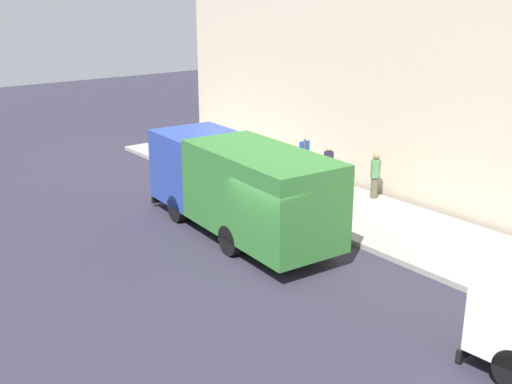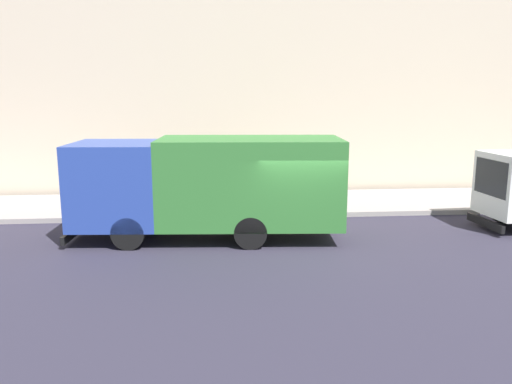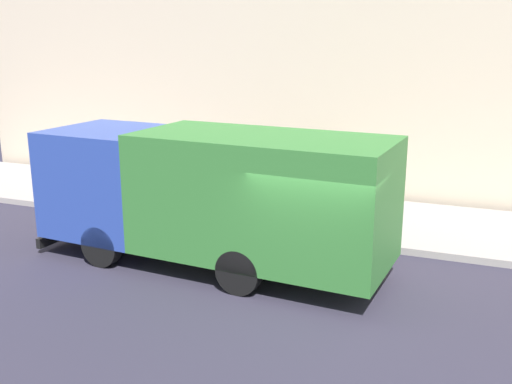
{
  "view_description": "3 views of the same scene",
  "coord_description": "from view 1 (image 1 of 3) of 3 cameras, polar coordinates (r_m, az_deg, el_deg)",
  "views": [
    {
      "loc": [
        -10.22,
        -12.39,
        7.45
      ],
      "look_at": [
        0.88,
        1.82,
        1.61
      ],
      "focal_mm": 43.83,
      "sensor_mm": 36.0,
      "label": 1
    },
    {
      "loc": [
        -14.02,
        2.5,
        4.31
      ],
      "look_at": [
        1.69,
        1.14,
        1.21
      ],
      "focal_mm": 35.81,
      "sensor_mm": 36.0,
      "label": 2
    },
    {
      "loc": [
        -10.25,
        -2.8,
        4.91
      ],
      "look_at": [
        1.58,
        1.88,
        1.56
      ],
      "focal_mm": 41.44,
      "sensor_mm": 36.0,
      "label": 3
    }
  ],
  "objects": [
    {
      "name": "ground",
      "position": [
        17.71,
        1.4,
        -6.95
      ],
      "size": [
        80.0,
        80.0,
        0.0
      ],
      "primitive_type": "plane",
      "color": "#2B2838"
    },
    {
      "name": "pedestrian_third",
      "position": [
        23.89,
        6.63,
        2.32
      ],
      "size": [
        0.51,
        0.51,
        1.71
      ],
      "rotation": [
        0.0,
        0.0,
        0.57
      ],
      "color": "brown",
      "rests_on": "sidewalk"
    },
    {
      "name": "pedestrian_walking",
      "position": [
        23.22,
        5.62,
        1.84
      ],
      "size": [
        0.38,
        0.38,
        1.65
      ],
      "rotation": [
        0.0,
        0.0,
        4.53
      ],
      "color": "#3E4152",
      "rests_on": "sidewalk"
    },
    {
      "name": "pedestrian_standing",
      "position": [
        23.15,
        10.82,
        1.59
      ],
      "size": [
        0.47,
        0.47,
        1.69
      ],
      "rotation": [
        0.0,
        0.0,
        2.77
      ],
      "color": "#54563C",
      "rests_on": "sidewalk"
    },
    {
      "name": "building_facade",
      "position": [
        21.82,
        17.54,
        11.67
      ],
      "size": [
        0.5,
        30.0,
        10.74
      ],
      "primitive_type": "cube",
      "color": "beige",
      "rests_on": "ground"
    },
    {
      "name": "traffic_cone_orange",
      "position": [
        23.22,
        -0.57,
        0.45
      ],
      "size": [
        0.42,
        0.42,
        0.6
      ],
      "primitive_type": "cone",
      "color": "orange",
      "rests_on": "sidewalk"
    },
    {
      "name": "large_utility_truck",
      "position": [
        19.51,
        -1.59,
        0.73
      ],
      "size": [
        3.0,
        8.06,
        2.99
      ],
      "rotation": [
        0.0,
        0.0,
        -0.07
      ],
      "color": "#274198",
      "rests_on": "ground"
    },
    {
      "name": "sidewalk",
      "position": [
        21.01,
        12.16,
        -3.01
      ],
      "size": [
        4.12,
        30.0,
        0.17
      ],
      "primitive_type": "cube",
      "color": "gray",
      "rests_on": "ground"
    },
    {
      "name": "street_sign_post",
      "position": [
        21.08,
        4.42,
        2.03
      ],
      "size": [
        0.44,
        0.08,
        2.58
      ],
      "color": "#4C5156",
      "rests_on": "sidewalk"
    }
  ]
}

